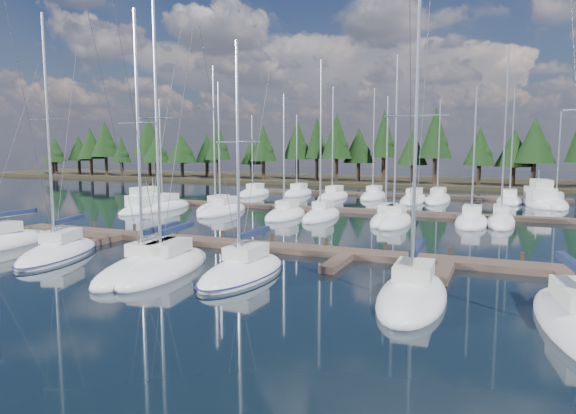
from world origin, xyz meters
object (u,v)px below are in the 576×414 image
at_px(front_sailboat_5, 412,295).
at_px(motor_yacht_left, 148,207).
at_px(front_sailboat_2, 165,267).
at_px(front_sailboat_3, 148,266).
at_px(front_sailboat_1, 59,253).
at_px(motor_yacht_right, 539,201).
at_px(front_sailboat_4, 243,272).
at_px(main_dock, 262,248).

bearing_deg(front_sailboat_5, motor_yacht_left, 145.21).
relative_size(front_sailboat_2, front_sailboat_3, 1.03).
xyz_separation_m(front_sailboat_1, motor_yacht_right, (29.87, 44.79, 0.26)).
distance_m(front_sailboat_2, front_sailboat_5, 13.68).
xyz_separation_m(front_sailboat_1, front_sailboat_3, (7.57, -0.80, -0.01)).
height_order(front_sailboat_5, motor_yacht_right, front_sailboat_5).
height_order(front_sailboat_1, front_sailboat_4, front_sailboat_1).
height_order(main_dock, front_sailboat_1, front_sailboat_1).
height_order(motor_yacht_left, motor_yacht_right, motor_yacht_right).
distance_m(front_sailboat_3, front_sailboat_5, 14.66).
distance_m(front_sailboat_2, motor_yacht_right, 50.07).
bearing_deg(front_sailboat_2, front_sailboat_4, 8.40).
xyz_separation_m(front_sailboat_2, front_sailboat_3, (-0.98, -0.28, -0.00)).
xyz_separation_m(front_sailboat_4, front_sailboat_5, (9.13, -0.90, 0.01)).
height_order(main_dock, front_sailboat_5, front_sailboat_5).
height_order(front_sailboat_2, motor_yacht_right, front_sailboat_2).
bearing_deg(front_sailboat_2, front_sailboat_5, -0.96).
xyz_separation_m(main_dock, motor_yacht_left, (-21.04, 14.83, 0.28)).
distance_m(front_sailboat_4, motor_yacht_right, 47.68).
relative_size(main_dock, front_sailboat_1, 2.80).
relative_size(main_dock, front_sailboat_3, 2.93).
bearing_deg(front_sailboat_2, front_sailboat_1, 176.54).
height_order(front_sailboat_1, front_sailboat_3, front_sailboat_1).
xyz_separation_m(front_sailboat_2, motor_yacht_left, (-18.60, 22.20, 0.19)).
bearing_deg(motor_yacht_right, front_sailboat_3, -116.06).
distance_m(main_dock, front_sailboat_5, 13.57).
height_order(main_dock, motor_yacht_left, motor_yacht_left).
relative_size(front_sailboat_4, motor_yacht_right, 1.23).
bearing_deg(front_sailboat_5, motor_yacht_right, 80.48).
bearing_deg(front_sailboat_2, motor_yacht_right, 64.80).
height_order(front_sailboat_4, motor_yacht_left, front_sailboat_4).
bearing_deg(front_sailboat_3, front_sailboat_5, 0.21).
relative_size(front_sailboat_5, motor_yacht_left, 1.69).
distance_m(front_sailboat_1, front_sailboat_2, 8.56).
bearing_deg(front_sailboat_4, front_sailboat_5, -5.65).
xyz_separation_m(front_sailboat_3, motor_yacht_left, (-17.62, 22.48, 0.19)).
relative_size(front_sailboat_2, front_sailboat_4, 1.18).
xyz_separation_m(main_dock, front_sailboat_5, (11.24, -7.59, 0.09)).
bearing_deg(front_sailboat_4, motor_yacht_left, 137.09).
relative_size(front_sailboat_2, motor_yacht_left, 1.74).
distance_m(main_dock, front_sailboat_2, 7.76).
distance_m(front_sailboat_3, motor_yacht_right, 50.75).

